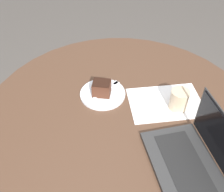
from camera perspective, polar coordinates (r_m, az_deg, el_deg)
name	(u,v)px	position (r m, az deg, el deg)	size (l,w,h in m)	color
ground_plane	(118,190)	(1.77, 1.42, -19.75)	(12.00, 12.00, 0.00)	#4C4742
dining_table	(121,126)	(1.25, 1.90, -6.62)	(1.24, 1.24, 0.73)	#4C3323
paper_document	(165,102)	(1.23, 11.57, -1.37)	(0.40, 0.37, 0.00)	white
plate	(103,93)	(1.24, -1.90, 0.55)	(0.21, 0.21, 0.01)	silver
cake_slice	(102,88)	(1.21, -2.27, 1.74)	(0.10, 0.11, 0.07)	#472619
fork	(108,88)	(1.25, -0.80, 1.68)	(0.17, 0.04, 0.00)	silver
coffee_glass	(179,100)	(1.18, 14.39, -0.85)	(0.08, 0.08, 0.10)	#C6AD89
laptop	(193,159)	(1.01, 17.26, -13.01)	(0.36, 0.41, 0.22)	#2D2D2D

